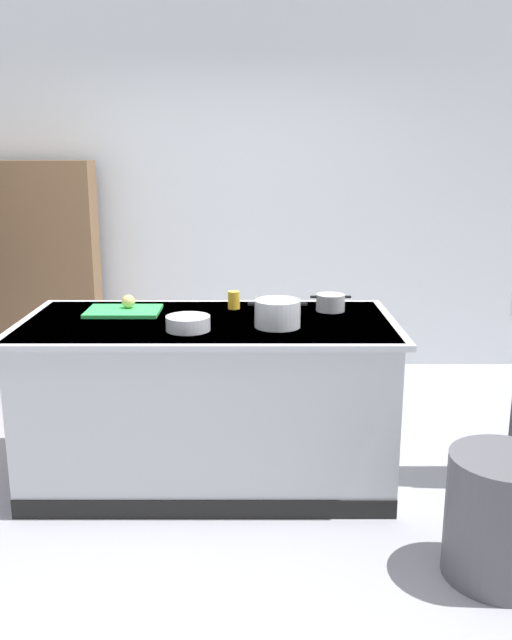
# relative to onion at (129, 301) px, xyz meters

# --- Properties ---
(ground_plane) EXTENTS (10.00, 10.00, 0.00)m
(ground_plane) POSITION_rel_onion_xyz_m (0.45, -0.20, -0.96)
(ground_plane) COLOR gray
(back_wall) EXTENTS (6.40, 0.12, 3.00)m
(back_wall) POSITION_rel_onion_xyz_m (0.45, 1.90, 0.54)
(back_wall) COLOR silver
(back_wall) RESTS_ON ground_plane
(counter_island) EXTENTS (1.98, 0.98, 0.90)m
(counter_island) POSITION_rel_onion_xyz_m (0.45, -0.20, -0.49)
(counter_island) COLOR #B7BABF
(counter_island) RESTS_ON ground_plane
(cutting_board) EXTENTS (0.40, 0.28, 0.02)m
(cutting_board) POSITION_rel_onion_xyz_m (-0.02, -0.03, -0.05)
(cutting_board) COLOR green
(cutting_board) RESTS_ON counter_island
(onion) EXTENTS (0.07, 0.07, 0.07)m
(onion) POSITION_rel_onion_xyz_m (0.00, 0.00, 0.00)
(onion) COLOR tan
(onion) RESTS_ON cutting_board
(stock_pot) EXTENTS (0.30, 0.23, 0.14)m
(stock_pot) POSITION_rel_onion_xyz_m (0.82, -0.33, 0.01)
(stock_pot) COLOR #B7BABF
(stock_pot) RESTS_ON counter_island
(sauce_pan) EXTENTS (0.23, 0.16, 0.09)m
(sauce_pan) POSITION_rel_onion_xyz_m (1.12, 0.02, -0.01)
(sauce_pan) COLOR #99999E
(sauce_pan) RESTS_ON counter_island
(mixing_bowl) EXTENTS (0.22, 0.22, 0.07)m
(mixing_bowl) POSITION_rel_onion_xyz_m (0.37, -0.40, -0.02)
(mixing_bowl) COLOR #B7BABF
(mixing_bowl) RESTS_ON counter_island
(juice_cup) EXTENTS (0.07, 0.07, 0.10)m
(juice_cup) POSITION_rel_onion_xyz_m (0.58, 0.07, -0.01)
(juice_cup) COLOR yellow
(juice_cup) RESTS_ON counter_island
(trash_bin) EXTENTS (0.46, 0.46, 0.55)m
(trash_bin) POSITION_rel_onion_xyz_m (1.74, -1.10, -0.68)
(trash_bin) COLOR #4C4C51
(trash_bin) RESTS_ON ground_plane
(bookshelf) EXTENTS (1.10, 0.31, 1.70)m
(bookshelf) POSITION_rel_onion_xyz_m (-1.10, 1.60, -0.11)
(bookshelf) COLOR brown
(bookshelf) RESTS_ON ground_plane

